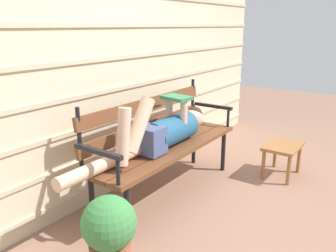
% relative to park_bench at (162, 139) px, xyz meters
% --- Properties ---
extents(ground_plane, '(12.00, 12.00, 0.00)m').
position_rel_park_bench_xyz_m(ground_plane, '(-0.00, -0.14, -0.52)').
color(ground_plane, '#936B56').
extents(house_siding, '(5.20, 0.08, 2.19)m').
position_rel_park_bench_xyz_m(house_siding, '(-0.00, 0.41, 0.58)').
color(house_siding, beige).
rests_on(house_siding, ground).
extents(park_bench, '(1.74, 0.49, 0.94)m').
position_rel_park_bench_xyz_m(park_bench, '(0.00, 0.00, 0.00)').
color(park_bench, brown).
rests_on(park_bench, ground).
extents(reclining_person, '(1.69, 0.27, 0.52)m').
position_rel_park_bench_xyz_m(reclining_person, '(-0.09, -0.07, 0.10)').
color(reclining_person, '#23567A').
extents(footstool, '(0.46, 0.32, 0.34)m').
position_rel_park_bench_xyz_m(footstool, '(0.99, -0.81, -0.24)').
color(footstool, '#9E6638').
rests_on(footstool, ground).
extents(potted_plant, '(0.34, 0.34, 0.53)m').
position_rel_park_bench_xyz_m(potted_plant, '(-1.10, -0.41, -0.23)').
color(potted_plant, '#AD5B3D').
rests_on(potted_plant, ground).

